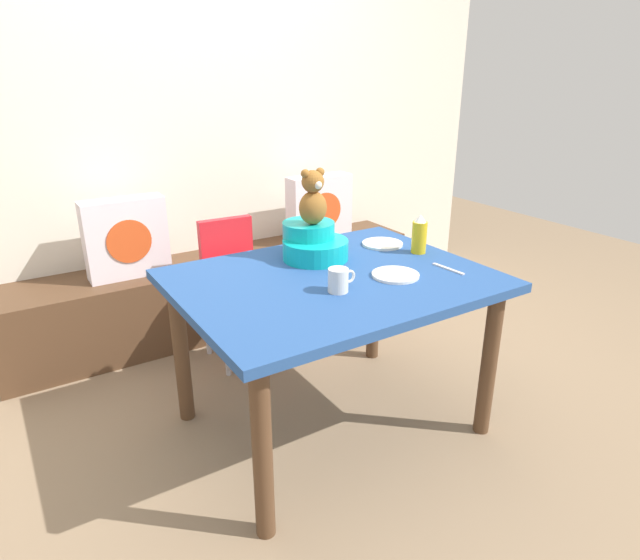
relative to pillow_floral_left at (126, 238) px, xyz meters
The scene contains 14 objects.
ground_plane 1.51m from the pillow_floral_left, 65.75° to the right, with size 8.00×8.00×0.00m, color #8C7256.
back_wall 0.88m from the pillow_floral_left, 27.70° to the left, with size 4.40×0.10×2.60m, color silver.
window_bench 0.71m from the pillow_floral_left, ahead, with size 2.60×0.44×0.46m, color brown.
pillow_floral_left is the anchor object (origin of this frame).
pillow_floral_right 1.26m from the pillow_floral_left, ahead, with size 0.44×0.15×0.44m.
dining_table 1.35m from the pillow_floral_left, 65.75° to the right, with size 1.29×1.00×0.74m.
highchair 0.64m from the pillow_floral_left, 42.03° to the right, with size 0.34×0.46×0.79m.
infant_seat_teal 1.16m from the pillow_floral_left, 58.11° to the right, with size 0.30×0.33×0.16m.
teddy_bear 1.20m from the pillow_floral_left, 58.12° to the right, with size 0.13×0.12×0.25m.
ketchup_bottle 1.60m from the pillow_floral_left, 47.91° to the right, with size 0.07×0.07×0.18m.
coffee_mug 1.47m from the pillow_floral_left, 70.72° to the right, with size 0.12×0.08×0.09m.
dinner_plate_near 1.42m from the pillow_floral_left, 44.99° to the right, with size 0.20×0.20×0.01m, color white.
dinner_plate_far 1.58m from the pillow_floral_left, 60.44° to the right, with size 0.20×0.20×0.01m, color white.
table_fork 1.76m from the pillow_floral_left, 54.37° to the right, with size 0.02×0.17×0.01m, color silver.
Camera 1 is at (-1.18, -1.77, 1.56)m, focal length 30.43 mm.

